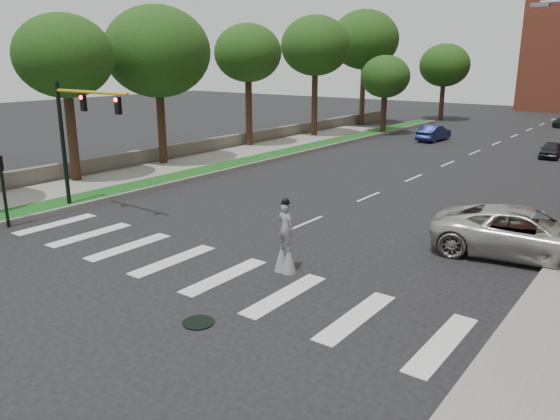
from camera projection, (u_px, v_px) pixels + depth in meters
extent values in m
plane|color=black|center=(177.00, 277.00, 18.77)|extent=(160.00, 160.00, 0.00)
cube|color=#144818|center=(269.00, 157.00, 40.80)|extent=(2.00, 60.00, 0.25)
cube|color=gray|center=(280.00, 158.00, 40.19)|extent=(0.20, 60.00, 0.28)
cube|color=gray|center=(136.00, 175.00, 34.81)|extent=(4.00, 60.00, 0.18)
cube|color=#5E5950|center=(231.00, 142.00, 45.39)|extent=(0.50, 56.00, 1.10)
cylinder|color=black|center=(198.00, 323.00, 15.49)|extent=(0.90, 0.90, 0.04)
cube|color=slate|center=(540.00, 5.00, 15.71)|extent=(0.50, 0.18, 0.12)
cylinder|color=black|center=(63.00, 147.00, 26.57)|extent=(0.20, 0.20, 6.20)
cylinder|color=gold|center=(90.00, 92.00, 24.35)|extent=(5.20, 0.14, 0.14)
cube|color=black|center=(83.00, 103.00, 24.83)|extent=(0.28, 0.18, 0.75)
cylinder|color=#FF0C0C|center=(81.00, 97.00, 24.69)|extent=(0.18, 0.06, 0.18)
cube|color=black|center=(118.00, 106.00, 23.40)|extent=(0.28, 0.18, 0.75)
cylinder|color=#FF0C0C|center=(116.00, 100.00, 23.25)|extent=(0.18, 0.06, 0.18)
cylinder|color=black|center=(4.00, 194.00, 23.90)|extent=(0.14, 0.14, 3.00)
cube|color=black|center=(0.00, 163.00, 23.52)|extent=(0.25, 0.16, 0.65)
cylinder|color=black|center=(289.00, 262.00, 19.03)|extent=(0.07, 0.07, 0.82)
cylinder|color=black|center=(282.00, 260.00, 19.22)|extent=(0.07, 0.07, 0.82)
cone|color=slate|center=(289.00, 259.00, 19.01)|extent=(0.52, 0.52, 1.02)
cone|color=slate|center=(282.00, 257.00, 19.19)|extent=(0.52, 0.52, 1.02)
imported|color=slate|center=(285.00, 227.00, 18.79)|extent=(0.62, 0.41, 1.68)
sphere|color=black|center=(286.00, 202.00, 18.55)|extent=(0.26, 0.26, 0.26)
cylinder|color=black|center=(285.00, 203.00, 18.56)|extent=(0.34, 0.34, 0.02)
cube|color=yellow|center=(288.00, 213.00, 18.77)|extent=(0.22, 0.05, 0.10)
imported|color=beige|center=(524.00, 234.00, 20.42)|extent=(7.04, 4.04, 1.85)
imported|color=black|center=(551.00, 150.00, 41.12)|extent=(1.65, 3.56, 1.18)
imported|color=navy|center=(434.00, 133.00, 49.41)|extent=(1.78, 4.45, 1.44)
cylinder|color=black|center=(72.00, 133.00, 32.17)|extent=(0.56, 0.56, 5.98)
ellipsoid|color=#163710|center=(64.00, 56.00, 30.99)|extent=(5.58, 5.58, 4.75)
cylinder|color=black|center=(161.00, 123.00, 37.59)|extent=(0.56, 0.56, 5.91)
ellipsoid|color=#163710|center=(157.00, 52.00, 36.31)|extent=(7.08, 7.08, 6.02)
cylinder|color=black|center=(249.00, 109.00, 45.31)|extent=(0.56, 0.56, 6.30)
ellipsoid|color=#163710|center=(248.00, 53.00, 44.09)|extent=(5.48, 5.48, 4.66)
cylinder|color=black|center=(314.00, 101.00, 51.10)|extent=(0.56, 0.56, 6.77)
ellipsoid|color=#163710|center=(315.00, 46.00, 49.76)|extent=(6.36, 6.36, 5.41)
cylinder|color=black|center=(363.00, 92.00, 60.48)|extent=(0.56, 0.56, 7.34)
ellipsoid|color=#163710|center=(365.00, 40.00, 58.99)|extent=(7.41, 7.41, 6.30)
cylinder|color=black|center=(384.00, 112.00, 53.24)|extent=(0.56, 0.56, 4.36)
ellipsoid|color=#163710|center=(385.00, 77.00, 52.34)|extent=(4.74, 4.74, 4.03)
cylinder|color=black|center=(442.00, 99.00, 65.44)|extent=(0.56, 0.56, 4.98)
ellipsoid|color=#163710|center=(445.00, 65.00, 64.37)|extent=(5.88, 5.88, 5.00)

